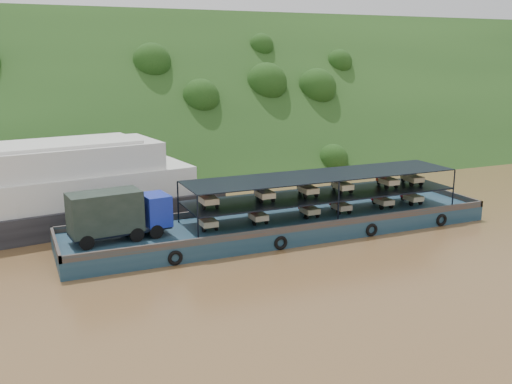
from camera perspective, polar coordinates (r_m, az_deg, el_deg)
name	(u,v)px	position (r m, az deg, el deg)	size (l,w,h in m)	color
ground	(294,237)	(45.30, 3.85, -4.52)	(160.00, 160.00, 0.00)	brown
hillside	(172,161)	(78.08, -8.38, 3.06)	(140.00, 28.00, 28.00)	#183212
cargo_barge	(269,221)	(45.27, 1.29, -2.92)	(35.00, 7.18, 4.79)	#132F43
passenger_ferry	(8,195)	(49.78, -23.53, -0.32)	(35.81, 13.60, 7.07)	black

